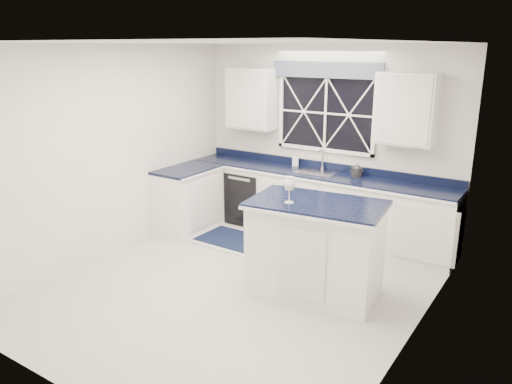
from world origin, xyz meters
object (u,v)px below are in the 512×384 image
Objects in this scene: wine_glass at (289,185)px; soap_bottle at (296,159)px; faucet at (322,159)px; island at (315,248)px; dishwasher at (251,196)px; kettle at (357,171)px.

soap_bottle is at bearing 117.24° from wine_glass.
faucet reaches higher than soap_bottle.
faucet is at bearing -0.52° from soap_bottle.
dishwasher is at bearing 133.24° from island.
dishwasher is 1.31m from faucet.
island is at bearing -65.37° from faucet.
soap_bottle reaches higher than dishwasher.
kettle is at bearing 3.68° from dishwasher.
island is 7.55× the size of soap_bottle.
dishwasher is 0.94m from soap_bottle.
kettle reaches higher than island.
soap_bottle is (-1.01, 0.09, 0.02)m from kettle.
kettle is at bearing -5.14° from soap_bottle.
wine_glass reaches higher than dishwasher.
wine_glass reaches higher than kettle.
island is 5.34× the size of wine_glass.
kettle is 1.01m from soap_bottle.
dishwasher is 2.50m from island.
kettle is 0.85× the size of wine_glass.
wine_glass is (0.59, -1.98, 0.16)m from faucet.
kettle is 1.20× the size of soap_bottle.
wine_glass reaches higher than island.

